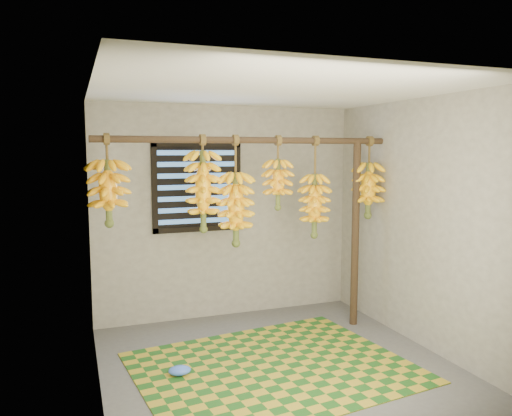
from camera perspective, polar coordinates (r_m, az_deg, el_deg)
name	(u,v)px	position (r m, az deg, el deg)	size (l,w,h in m)	color
floor	(277,366)	(4.65, 2.47, -17.58)	(3.00, 3.00, 0.01)	#505050
ceiling	(279,89)	(4.28, 2.63, 13.38)	(3.00, 3.00, 0.01)	silver
wall_back	(227,212)	(5.71, -3.33, -0.48)	(3.00, 0.01, 2.40)	slate
wall_left	(95,243)	(3.98, -17.92, -3.85)	(0.01, 3.00, 2.40)	slate
wall_right	(422,223)	(5.07, 18.42, -1.67)	(0.01, 3.00, 2.40)	slate
window	(197,187)	(5.56, -6.72, 2.41)	(1.00, 0.04, 1.00)	black
hanging_pole	(251,140)	(4.90, -0.61, 7.76)	(0.06, 0.06, 3.00)	#3F2D1D
support_post	(355,234)	(5.50, 11.28, -2.97)	(0.08, 0.08, 2.00)	#3F2D1D
woven_mat	(273,367)	(4.59, 1.98, -17.75)	(2.31, 1.85, 0.01)	#1D5318
plastic_bag	(180,370)	(4.48, -8.73, -17.88)	(0.19, 0.14, 0.08)	#3D6AE6
banana_bunch_a	(108,193)	(4.64, -16.52, 1.69)	(0.35, 0.35, 0.82)	brown
banana_bunch_b	(203,191)	(4.77, -6.07, 1.93)	(0.32, 0.32, 0.92)	brown
banana_bunch_c	(236,209)	(4.88, -2.33, -0.11)	(0.33, 0.33, 1.08)	brown
banana_bunch_d	(278,184)	(5.02, 2.51, 2.75)	(0.31, 0.31, 0.74)	brown
banana_bunch_e	(315,205)	(5.21, 6.71, 0.29)	(0.31, 0.31, 1.05)	brown
banana_bunch_f	(368,190)	(5.52, 12.72, 2.02)	(0.32, 0.32, 0.87)	brown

